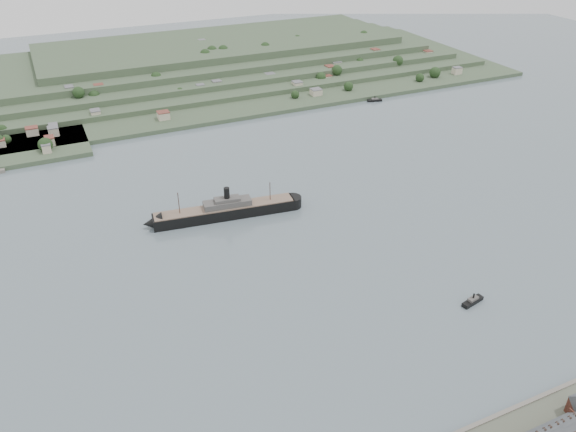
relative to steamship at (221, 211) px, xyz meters
name	(u,v)px	position (x,y,z in m)	size (l,w,h in m)	color
ground	(340,243)	(58.89, -62.86, -4.94)	(1400.00, 1400.00, 0.00)	slate
far_peninsula	(201,65)	(86.79, 330.23, 6.94)	(760.00, 309.00, 30.00)	#31452E
steamship	(221,211)	(0.00, 0.00, 0.00)	(111.40, 26.00, 26.76)	black
tugboat	(473,301)	(96.28, -145.83, -3.36)	(14.91, 6.80, 6.49)	black
ferry_east	(375,100)	(226.54, 162.14, -3.54)	(16.11, 7.64, 5.83)	black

